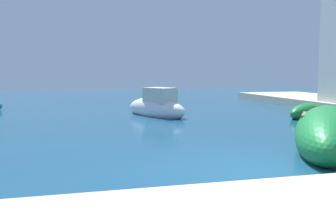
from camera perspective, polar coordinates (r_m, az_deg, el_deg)
name	(u,v)px	position (r m, az deg, el deg)	size (l,w,h in m)	color
ground	(249,171)	(8.12, 13.43, -10.71)	(80.00, 80.00, 0.00)	navy
moored_boat_1	(328,133)	(11.21, 25.10, -4.29)	(4.99, 5.65, 1.62)	#197233
moored_boat_2	(309,112)	(18.72, 22.43, -1.11)	(3.27, 2.36, 0.96)	#197233
moored_boat_3	(156,107)	(18.03, -1.97, -0.34)	(3.21, 4.46, 1.76)	white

